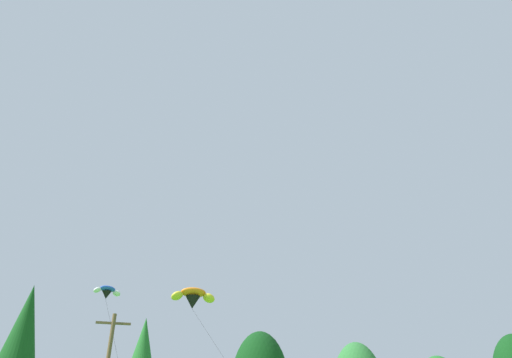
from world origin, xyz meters
TOP-DOWN VIEW (x-y plane):
  - treeline_tree_d at (-13.20, 43.00)m, footprint 4.58×4.58m
  - parafoil_kite_high_blue_white at (-7.46, 40.34)m, footprint 4.70×10.51m
  - parafoil_kite_mid_orange at (-1.22, 38.24)m, footprint 5.65×11.58m

SIDE VIEW (x-z plane):
  - treeline_tree_d at x=-13.20m, z-range 1.71..15.26m
  - parafoil_kite_mid_orange at x=-1.22m, z-range 6.41..17.55m
  - parafoil_kite_high_blue_white at x=-7.46m, z-range 6.85..18.31m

